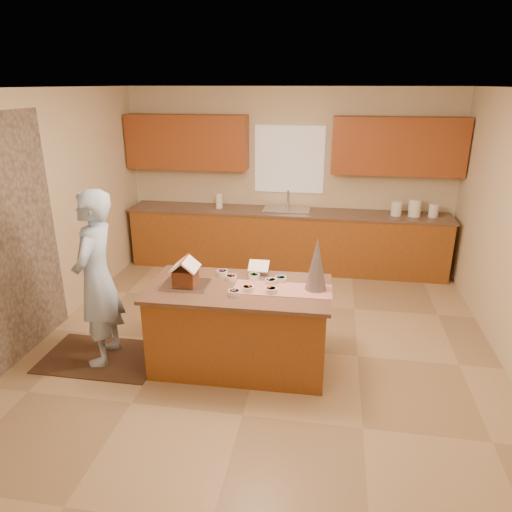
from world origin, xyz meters
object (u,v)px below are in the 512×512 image
Objects in this scene: tinsel_tree at (317,264)px; boy at (97,279)px; island_base at (240,328)px; gingerbread_house at (185,274)px.

boy reaches higher than tinsel_tree.
tinsel_tree is 0.29× the size of boy.
boy is at bearing -175.87° from island_base.
island_base is at bearing 6.20° from gingerbread_house.
tinsel_tree is 1.93× the size of gingerbread_house.
boy is 0.90m from gingerbread_house.
boy is at bearing -175.03° from tinsel_tree.
tinsel_tree is (0.74, 0.06, 0.72)m from island_base.
tinsel_tree reaches higher than island_base.
gingerbread_house is at bearing 89.61° from boy.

